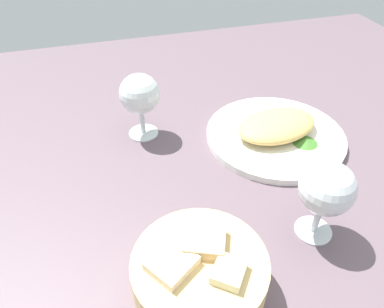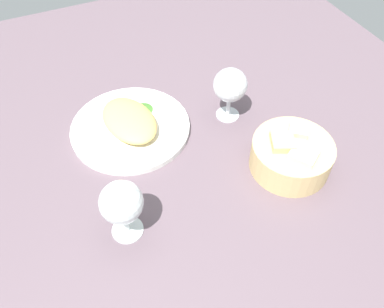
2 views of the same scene
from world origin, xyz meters
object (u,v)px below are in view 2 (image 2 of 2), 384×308
(wine_glass_far, at_px, (230,86))
(bread_basket, at_px, (291,155))
(plate, at_px, (131,128))
(wine_glass_near, at_px, (122,204))

(wine_glass_far, bearing_deg, bread_basket, 12.55)
(bread_basket, relative_size, wine_glass_far, 1.29)
(bread_basket, height_order, wine_glass_far, wine_glass_far)
(wine_glass_far, bearing_deg, plate, -102.03)
(bread_basket, xyz_separation_m, wine_glass_near, (0.01, -0.37, 0.05))
(wine_glass_near, relative_size, wine_glass_far, 1.01)
(wine_glass_near, distance_m, wine_glass_far, 0.38)
(wine_glass_near, bearing_deg, bread_basket, 90.98)
(plate, relative_size, bread_basket, 1.63)
(plate, bearing_deg, wine_glass_near, -19.93)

